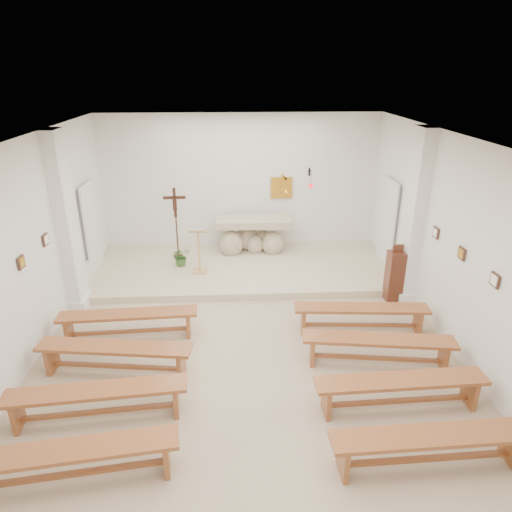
{
  "coord_description": "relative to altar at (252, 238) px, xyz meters",
  "views": [
    {
      "loc": [
        -0.2,
        -6.42,
        4.49
      ],
      "look_at": [
        0.22,
        1.6,
        1.17
      ],
      "focal_mm": 32.0,
      "sensor_mm": 36.0,
      "label": 1
    }
  ],
  "objects": [
    {
      "name": "ground",
      "position": [
        -0.27,
        -4.4,
        -0.52
      ],
      "size": [
        7.0,
        10.0,
        0.0
      ],
      "primitive_type": "cube",
      "color": "#C3B18D",
      "rests_on": "ground"
    },
    {
      "name": "wall_left",
      "position": [
        -3.76,
        -4.4,
        1.23
      ],
      "size": [
        0.02,
        10.0,
        3.5
      ],
      "primitive_type": "cube",
      "color": "white",
      "rests_on": "ground"
    },
    {
      "name": "wall_right",
      "position": [
        3.22,
        -4.4,
        1.23
      ],
      "size": [
        0.02,
        10.0,
        3.5
      ],
      "primitive_type": "cube",
      "color": "white",
      "rests_on": "ground"
    },
    {
      "name": "wall_back",
      "position": [
        -0.27,
        0.59,
        1.23
      ],
      "size": [
        7.0,
        0.02,
        3.5
      ],
      "primitive_type": "cube",
      "color": "white",
      "rests_on": "ground"
    },
    {
      "name": "ceiling",
      "position": [
        -0.27,
        -4.4,
        2.97
      ],
      "size": [
        7.0,
        10.0,
        0.02
      ],
      "primitive_type": "cube",
      "color": "silver",
      "rests_on": "wall_back"
    },
    {
      "name": "sanctuary_platform",
      "position": [
        -0.27,
        -0.9,
        -0.44
      ],
      "size": [
        6.98,
        3.0,
        0.15
      ],
      "primitive_type": "cube",
      "color": "beige",
      "rests_on": "ground"
    },
    {
      "name": "pilaster_left",
      "position": [
        -3.64,
        -2.4,
        1.23
      ],
      "size": [
        0.26,
        0.55,
        3.5
      ],
      "primitive_type": "cube",
      "color": "white",
      "rests_on": "ground"
    },
    {
      "name": "pilaster_right",
      "position": [
        3.1,
        -2.4,
        1.23
      ],
      "size": [
        0.26,
        0.55,
        3.5
      ],
      "primitive_type": "cube",
      "color": "white",
      "rests_on": "ground"
    },
    {
      "name": "gold_wall_relief",
      "position": [
        0.78,
        0.56,
        1.13
      ],
      "size": [
        0.55,
        0.04,
        0.55
      ],
      "primitive_type": "cube",
      "color": "gold",
      "rests_on": "wall_back"
    },
    {
      "name": "sanctuary_lamp",
      "position": [
        1.48,
        0.31,
        1.29
      ],
      "size": [
        0.11,
        0.36,
        0.44
      ],
      "color": "black",
      "rests_on": "wall_back"
    },
    {
      "name": "station_frame_left_mid",
      "position": [
        -3.74,
        -4.2,
        1.2
      ],
      "size": [
        0.03,
        0.2,
        0.2
      ],
      "primitive_type": "cube",
      "color": "#42291D",
      "rests_on": "wall_left"
    },
    {
      "name": "station_frame_left_rear",
      "position": [
        -3.74,
        -3.2,
        1.2
      ],
      "size": [
        0.03,
        0.2,
        0.2
      ],
      "primitive_type": "cube",
      "color": "#42291D",
      "rests_on": "wall_left"
    },
    {
      "name": "station_frame_right_front",
      "position": [
        3.2,
        -5.2,
        1.2
      ],
      "size": [
        0.03,
        0.2,
        0.2
      ],
      "primitive_type": "cube",
      "color": "#42291D",
      "rests_on": "wall_right"
    },
    {
      "name": "station_frame_right_mid",
      "position": [
        3.2,
        -4.2,
        1.2
      ],
      "size": [
        0.03,
        0.2,
        0.2
      ],
      "primitive_type": "cube",
      "color": "#42291D",
      "rests_on": "wall_right"
    },
    {
      "name": "station_frame_right_rear",
      "position": [
        3.2,
        -3.2,
        1.2
      ],
      "size": [
        0.03,
        0.2,
        0.2
      ],
      "primitive_type": "cube",
      "color": "#42291D",
      "rests_on": "wall_right"
    },
    {
      "name": "radiator_left",
      "position": [
        -3.7,
        -1.7,
        -0.25
      ],
      "size": [
        0.1,
        0.85,
        0.52
      ],
      "primitive_type": "cube",
      "color": "silver",
      "rests_on": "ground"
    },
    {
      "name": "radiator_right",
      "position": [
        3.16,
        -1.7,
        -0.25
      ],
      "size": [
        0.1,
        0.85,
        0.52
      ],
      "primitive_type": "cube",
      "color": "silver",
      "rests_on": "ground"
    },
    {
      "name": "altar",
      "position": [
        0.0,
        0.0,
        0.0
      ],
      "size": [
        1.85,
        0.85,
        0.95
      ],
      "rotation": [
        0.0,
        0.0,
        -0.02
      ],
      "color": "beige",
      "rests_on": "sanctuary_platform"
    },
    {
      "name": "lectern",
      "position": [
        -1.26,
        -1.22,
        0.17
      ],
      "size": [
        0.4,
        0.34,
        1.08
      ],
      "rotation": [
        0.0,
        0.0,
        -0.03
      ],
      "color": "#DCB66B",
      "rests_on": "sanctuary_platform"
    },
    {
      "name": "crucifix_stand",
      "position": [
        -1.84,
        -0.3,
        0.64
      ],
      "size": [
        0.53,
        0.23,
        1.75
      ],
      "rotation": [
        0.0,
        0.0,
        0.02
      ],
      "color": "#341C10",
      "rests_on": "sanctuary_platform"
    },
    {
      "name": "potted_plant",
      "position": [
        -1.71,
        -0.83,
        -0.13
      ],
      "size": [
        0.53,
        0.5,
        0.46
      ],
      "primitive_type": "imported",
      "rotation": [
        0.0,
        0.0,
        0.43
      ],
      "color": "#376327",
      "rests_on": "sanctuary_platform"
    },
    {
      "name": "donation_pedestal",
      "position": [
        2.82,
        -2.5,
        0.03
      ],
      "size": [
        0.34,
        0.34,
        1.23
      ],
      "rotation": [
        0.0,
        0.0,
        0.02
      ],
      "color": "#542618",
      "rests_on": "ground"
    },
    {
      "name": "bench_left_front",
      "position": [
        -2.35,
        -3.7,
        -0.13
      ],
      "size": [
        2.43,
        0.51,
        0.51
      ],
      "rotation": [
        0.0,
        0.0,
        0.05
      ],
      "color": "brown",
      "rests_on": "ground"
    },
    {
      "name": "bench_right_front",
      "position": [
        1.81,
        -3.7,
        -0.13
      ],
      "size": [
        2.43,
        0.56,
        0.51
      ],
      "rotation": [
        0.0,
        0.0,
        -0.07
      ],
      "color": "brown",
      "rests_on": "ground"
    },
    {
      "name": "bench_left_second",
      "position": [
        -2.35,
        -4.73,
        -0.13
      ],
      "size": [
        2.44,
        0.69,
        0.51
      ],
      "rotation": [
        0.0,
        0.0,
        -0.13
      ],
      "color": "brown",
      "rests_on": "ground"
    },
    {
      "name": "bench_right_second",
      "position": [
        1.81,
        -4.73,
        -0.13
      ],
      "size": [
        2.44,
        0.71,
        0.51
      ],
      "rotation": [
        0.0,
        0.0,
        -0.14
      ],
      "color": "brown",
      "rests_on": "ground"
    },
    {
      "name": "bench_left_third",
      "position": [
        -2.35,
        -5.76,
        -0.13
      ],
      "size": [
        2.44,
        0.61,
        0.51
      ],
      "rotation": [
        0.0,
        0.0,
        0.09
      ],
      "color": "brown",
      "rests_on": "ground"
    },
    {
      "name": "bench_right_third",
      "position": [
        1.81,
        -5.76,
        -0.13
      ],
      "size": [
        2.43,
        0.48,
        0.51
      ],
      "rotation": [
        0.0,
        0.0,
        0.04
      ],
      "color": "brown",
      "rests_on": "ground"
    },
    {
      "name": "bench_left_fourth",
      "position": [
        -2.35,
        -6.79,
        -0.13
      ],
      "size": [
        2.44,
        0.68,
        0.51
      ],
      "rotation": [
        0.0,
        0.0,
        0.13
      ],
      "color": "brown",
      "rests_on": "ground"
    },
    {
      "name": "bench_right_fourth",
      "position": [
        1.81,
        -6.79,
        -0.13
      ],
      "size": [
        2.42,
        0.47,
        0.51
      ],
      "rotation": [
        0.0,
        0.0,
        0.04
      ],
      "color": "brown",
      "rests_on": "ground"
    }
  ]
}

